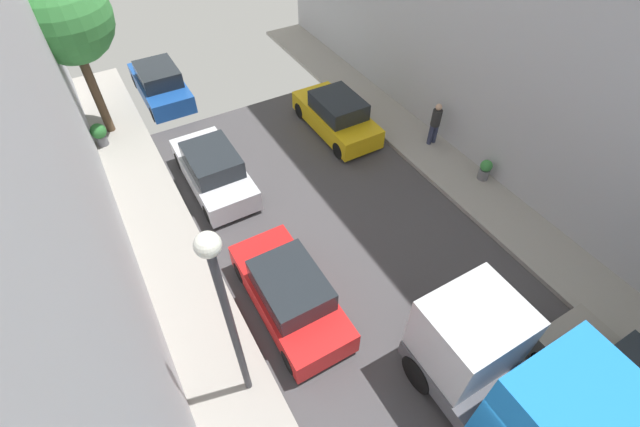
# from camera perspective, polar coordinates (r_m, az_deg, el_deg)

# --- Properties ---
(parked_car_left_3) EXTENTS (1.78, 4.20, 1.57)m
(parked_car_left_3) POSITION_cam_1_polar(r_m,az_deg,el_deg) (11.83, -3.95, -10.35)
(parked_car_left_3) COLOR red
(parked_car_left_3) RESTS_ON ground
(parked_car_left_4) EXTENTS (1.78, 4.20, 1.57)m
(parked_car_left_4) POSITION_cam_1_polar(r_m,az_deg,el_deg) (15.57, -13.72, 5.53)
(parked_car_left_4) COLOR silver
(parked_car_left_4) RESTS_ON ground
(parked_car_left_5) EXTENTS (1.78, 4.20, 1.57)m
(parked_car_left_5) POSITION_cam_1_polar(r_m,az_deg,el_deg) (20.97, -20.11, 15.56)
(parked_car_left_5) COLOR #194799
(parked_car_left_5) RESTS_ON ground
(parked_car_right_3) EXTENTS (1.78, 4.20, 1.57)m
(parked_car_right_3) POSITION_cam_1_polar(r_m,az_deg,el_deg) (12.67, 35.67, -18.88)
(parked_car_right_3) COLOR gray
(parked_car_right_3) RESTS_ON ground
(parked_car_right_4) EXTENTS (1.78, 4.20, 1.57)m
(parked_car_right_4) POSITION_cam_1_polar(r_m,az_deg,el_deg) (17.77, 2.16, 12.66)
(parked_car_right_4) COLOR gold
(parked_car_right_4) RESTS_ON ground
(pedestrian) EXTENTS (0.40, 0.36, 1.72)m
(pedestrian) POSITION_cam_1_polar(r_m,az_deg,el_deg) (17.29, 14.82, 11.40)
(pedestrian) COLOR #2D334C
(pedestrian) RESTS_ON sidewalk_right
(street_tree_0) EXTENTS (3.10, 3.10, 6.05)m
(street_tree_0) POSITION_cam_1_polar(r_m,az_deg,el_deg) (17.90, -30.39, 21.18)
(street_tree_0) COLOR brown
(street_tree_0) RESTS_ON sidewalk_left
(potted_plant_1) EXTENTS (0.42, 0.42, 0.78)m
(potted_plant_1) POSITION_cam_1_polar(r_m,az_deg,el_deg) (16.46, 20.75, 5.41)
(potted_plant_1) COLOR slate
(potted_plant_1) RESTS_ON sidewalk_right
(potted_plant_3) EXTENTS (0.58, 0.58, 0.91)m
(potted_plant_3) POSITION_cam_1_polar(r_m,az_deg,el_deg) (18.85, -26.86, 9.32)
(potted_plant_3) COLOR slate
(potted_plant_3) RESTS_ON sidewalk_left
(lamp_post) EXTENTS (0.44, 0.44, 5.53)m
(lamp_post) POSITION_cam_1_polar(r_m,az_deg,el_deg) (8.20, -12.30, -11.47)
(lamp_post) COLOR #333338
(lamp_post) RESTS_ON sidewalk_left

